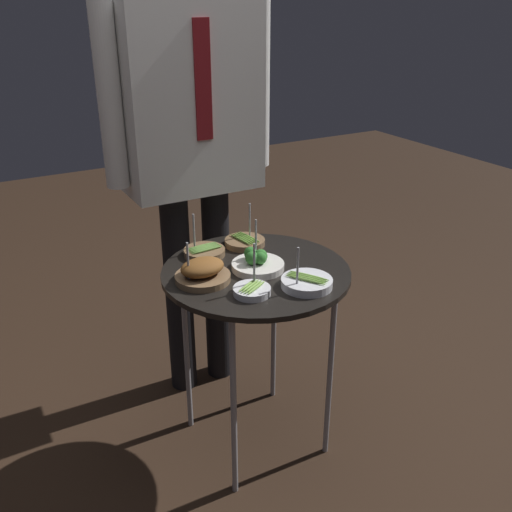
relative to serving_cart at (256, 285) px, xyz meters
The scene contains 9 objects.
ground_plane 0.66m from the serving_cart, ahead, with size 8.00×8.00×0.00m, color black.
serving_cart is the anchor object (origin of this frame).
bowl_asparagus_near_rim 0.18m from the serving_cart, 123.76° to the right, with size 0.12×0.12×0.15m.
bowl_asparagus_back_right 0.21m from the serving_cart, 67.06° to the right, with size 0.16×0.16×0.15m.
bowl_broccoli_center 0.08m from the serving_cart, 28.00° to the left, with size 0.18×0.18×0.16m.
bowl_roast_back_left 0.21m from the serving_cart, behind, with size 0.18×0.18×0.14m.
bowl_asparagus_front_center 0.22m from the serving_cart, 71.58° to the left, with size 0.15×0.15×0.15m.
bowl_asparagus_mid_left 0.23m from the serving_cart, 117.58° to the left, with size 0.14×0.14×0.15m.
waiter_figure 0.65m from the serving_cart, 92.53° to the left, with size 0.66×0.25×1.78m.
Camera 1 is at (-0.84, -1.48, 1.55)m, focal length 40.00 mm.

